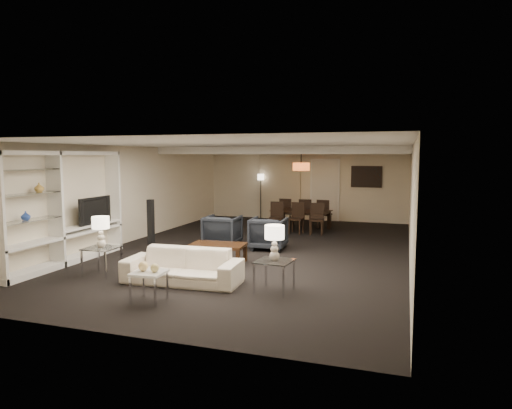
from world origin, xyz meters
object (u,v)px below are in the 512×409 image
at_px(coffee_table, 218,253).
at_px(armchair_left, 222,231).
at_px(table_lamp_left, 101,232).
at_px(vase_amber, 39,187).
at_px(chair_nm, 296,218).
at_px(sofa, 182,266).
at_px(side_table_left, 102,261).
at_px(table_lamp_right, 275,243).
at_px(vase_blue, 26,216).
at_px(pendant_light, 301,167).
at_px(chair_nl, 276,217).
at_px(chair_fr, 324,214).
at_px(marble_table, 149,287).
at_px(television, 91,210).
at_px(side_table_right, 274,276).
at_px(floor_speaker, 151,225).
at_px(dining_table, 301,220).
at_px(chair_fm, 306,213).
at_px(chair_fl, 287,212).
at_px(floor_lamp, 261,196).
at_px(chair_nr, 317,219).
at_px(armchair_right, 268,233).

xyz_separation_m(coffee_table, armchair_left, (-0.60, 1.70, 0.18)).
distance_m(table_lamp_left, vase_amber, 1.52).
bearing_deg(chair_nm, table_lamp_left, -107.97).
bearing_deg(armchair_left, sofa, 97.68).
distance_m(side_table_left, table_lamp_right, 3.45).
bearing_deg(vase_blue, pendant_light, 63.11).
bearing_deg(side_table_left, chair_nl, 72.26).
bearing_deg(chair_nm, chair_fr, 70.30).
height_order(marble_table, chair_fr, chair_fr).
relative_size(table_lamp_right, vase_amber, 3.24).
relative_size(side_table_left, television, 0.55).
xyz_separation_m(sofa, armchair_left, (-0.60, 3.30, 0.08)).
height_order(table_lamp_right, vase_amber, vase_amber).
relative_size(pendant_light, chair_nl, 0.58).
xyz_separation_m(side_table_left, side_table_right, (3.40, 0.00, 0.00)).
distance_m(television, floor_speaker, 1.44).
height_order(side_table_right, dining_table, dining_table).
distance_m(coffee_table, chair_fm, 5.44).
bearing_deg(chair_fl, chair_fr, -173.58).
relative_size(sofa, floor_speaker, 1.71).
xyz_separation_m(table_lamp_left, television, (-1.23, 1.31, 0.22)).
bearing_deg(chair_nm, vase_amber, -117.21).
xyz_separation_m(side_table_left, floor_lamp, (0.50, 8.31, 0.54)).
bearing_deg(chair_nr, side_table_left, -123.36).
bearing_deg(sofa, chair_nm, 79.61).
xyz_separation_m(side_table_right, chair_nm, (-0.98, 5.69, 0.18)).
distance_m(sofa, floor_speaker, 3.17).
distance_m(sofa, chair_fr, 7.11).
distance_m(chair_nl, floor_lamp, 2.96).
xyz_separation_m(floor_speaker, chair_nm, (2.80, 3.31, -0.16)).
xyz_separation_m(dining_table, chair_nr, (0.60, -0.65, 0.15)).
bearing_deg(floor_lamp, marble_table, -82.72).
xyz_separation_m(table_lamp_left, chair_nm, (2.42, 5.69, -0.38)).
bearing_deg(table_lamp_left, armchair_left, 71.57).
bearing_deg(chair_fr, table_lamp_right, 99.78).
height_order(chair_nm, chair_fr, same).
distance_m(marble_table, vase_blue, 3.16).
height_order(dining_table, chair_fl, chair_fl).
xyz_separation_m(vase_amber, chair_nr, (4.28, 5.83, -1.20)).
distance_m(sofa, chair_fm, 7.02).
distance_m(sofa, dining_table, 6.38).
height_order(marble_table, floor_lamp, floor_lamp).
xyz_separation_m(armchair_right, table_lamp_right, (1.10, -3.30, 0.44)).
xyz_separation_m(chair_nl, chair_nr, (1.20, 0.00, 0.00)).
distance_m(armchair_right, dining_table, 3.04).
relative_size(chair_nr, floor_lamp, 0.56).
bearing_deg(armchair_left, side_table_right, 122.25).
height_order(television, floor_speaker, television).
bearing_deg(marble_table, chair_fl, 89.15).
relative_size(pendant_light, vase_amber, 2.86).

